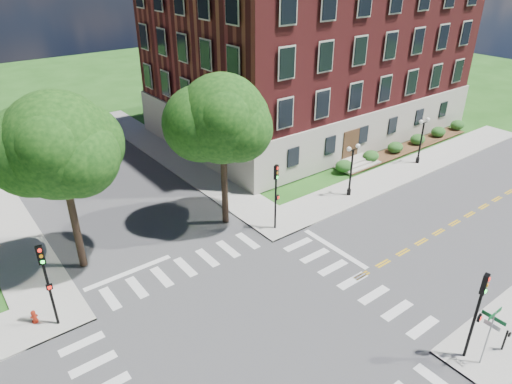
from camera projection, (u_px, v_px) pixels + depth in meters
ground at (256, 336)px, 23.08m from camera, size 160.00×160.00×0.00m
road_ew at (256, 336)px, 23.07m from camera, size 90.00×12.00×0.01m
road_ns at (256, 336)px, 23.07m from camera, size 12.00×90.00×0.01m
sidewalk_ne at (287, 163)px, 42.18m from camera, size 34.00×34.00×0.12m
crosswalk_east at (353, 281)px, 26.96m from camera, size 2.20×10.20×0.02m
stop_bar_east at (335, 249)px, 29.94m from camera, size 0.40×5.50×0.00m
main_building at (310, 50)px, 47.68m from camera, size 30.60×22.40×16.50m
shrub_row at (406, 150)px, 45.25m from camera, size 18.00×2.00×1.30m
tree_c at (58, 146)px, 24.56m from camera, size 5.97×5.97×10.90m
tree_d at (222, 119)px, 29.30m from camera, size 5.87×5.87×10.61m
traffic_signal_se at (479, 306)px, 20.36m from camera, size 0.36×0.41×4.80m
traffic_signal_ne at (276, 189)px, 30.59m from camera, size 0.38×0.46×4.80m
traffic_signal_nw at (46, 276)px, 22.27m from camera, size 0.36×0.42×4.80m
twin_lamp_west at (351, 167)px, 35.34m from camera, size 1.36×0.36×4.23m
twin_lamp_east at (421, 138)px, 40.98m from camera, size 1.36×0.36×4.23m
street_sign_pole at (491, 327)px, 20.40m from camera, size 1.10×1.10×3.10m
push_button_post at (506, 339)px, 21.79m from camera, size 0.14×0.21×1.20m
fire_hydrant at (34, 317)px, 23.62m from camera, size 0.35×0.35×0.75m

